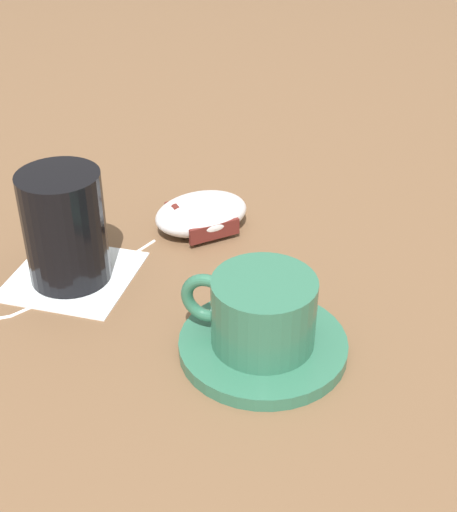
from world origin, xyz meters
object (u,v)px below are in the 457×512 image
coffee_cup (261,311)px  drinking_glass (65,227)px  computer_mouse (201,214)px  saucer (263,346)px

coffee_cup → drinking_glass: 0.21m
coffee_cup → computer_mouse: 0.20m
coffee_cup → drinking_glass: size_ratio=1.05×
drinking_glass → computer_mouse: bearing=55.1°
coffee_cup → drinking_glass: drinking_glass is taller
computer_mouse → saucer: bearing=-55.3°
saucer → coffee_cup: bearing=-160.5°
coffee_cup → drinking_glass: (-0.20, 0.05, 0.01)m
saucer → drinking_glass: size_ratio=1.30×
computer_mouse → drinking_glass: 0.15m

